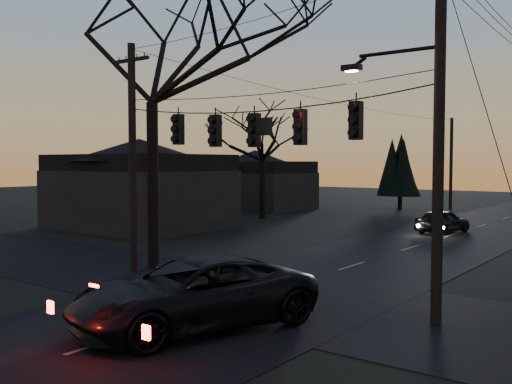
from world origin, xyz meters
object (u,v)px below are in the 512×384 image
Objects in this scene: bare_tree_left at (151,35)px; sedan_oncoming_a at (443,221)px; utility_pole_left at (134,272)px; suv_near at (194,294)px; utility_pole_right at (436,325)px; utility_pole_far_l at (450,209)px.

bare_tree_left is 3.23× the size of sedan_oncoming_a.
utility_pole_left is 2.14× the size of sedan_oncoming_a.
utility_pole_left is at bearing 86.82° from sedan_oncoming_a.
bare_tree_left is at bearing 163.33° from suv_near.
utility_pole_right reaches higher than utility_pole_left.
utility_pole_left is 9.04m from bare_tree_left.
utility_pole_right is 6.19m from suv_near.
bare_tree_left reaches higher than sedan_oncoming_a.
utility_pole_left is at bearing 180.00° from utility_pole_right.
utility_pole_far_l is (0.00, 36.00, 0.00)m from utility_pole_left.
sedan_oncoming_a is (5.20, 18.84, 0.68)m from utility_pole_left.
utility_pole_left reaches higher than utility_pole_far_l.
utility_pole_left is at bearing 169.23° from suv_near.
suv_near is 1.56× the size of sedan_oncoming_a.
utility_pole_right is at bearing -4.99° from bare_tree_left.
suv_near is (6.80, -39.94, 0.86)m from utility_pole_far_l.
suv_near is (-4.70, -3.94, 0.86)m from utility_pole_right.
sedan_oncoming_a is (5.20, -17.16, 0.68)m from utility_pole_far_l.
utility_pole_right is at bearing -72.28° from utility_pole_far_l.
utility_pole_left is 36.00m from utility_pole_far_l.
utility_pole_right reaches higher than suv_near.
utility_pole_right reaches higher than sedan_oncoming_a.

